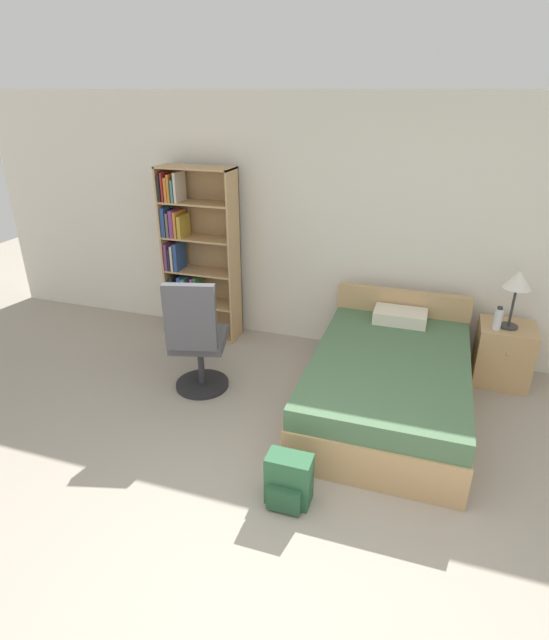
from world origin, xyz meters
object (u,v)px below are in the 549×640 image
object	(u,v)px
bed	(389,381)
office_chair	(197,341)
water_bottle	(498,319)
nightstand	(503,354)
table_lamp	(518,283)
bookshelf	(193,256)
backpack_green	(288,481)

from	to	relation	value
bed	office_chair	xyz separation A→B (m)	(-1.70, -0.30, 0.26)
water_bottle	nightstand	bearing A→B (deg)	42.77
office_chair	table_lamp	xyz separation A→B (m)	(2.67, 1.07, 0.49)
table_lamp	office_chair	bearing A→B (deg)	-158.22
table_lamp	water_bottle	xyz separation A→B (m)	(-0.11, -0.08, -0.33)
bed	table_lamp	bearing A→B (deg)	38.38
bookshelf	nightstand	bearing A→B (deg)	-1.21
bookshelf	nightstand	size ratio (longest dim) A/B	3.18
bed	backpack_green	bearing A→B (deg)	-110.69
bed	table_lamp	world-z (taller)	table_lamp
bed	water_bottle	xyz separation A→B (m)	(0.86, 0.69, 0.42)
bookshelf	table_lamp	xyz separation A→B (m)	(3.27, -0.10, 0.11)
bookshelf	nightstand	distance (m)	3.34
bookshelf	water_bottle	size ratio (longest dim) A/B	8.38
office_chair	backpack_green	world-z (taller)	office_chair
water_bottle	bookshelf	bearing A→B (deg)	176.70
bed	water_bottle	world-z (taller)	water_bottle
bookshelf	backpack_green	world-z (taller)	bookshelf
office_chair	nightstand	bearing A→B (deg)	22.24
bookshelf	water_bottle	bearing A→B (deg)	-3.30
bookshelf	water_bottle	distance (m)	3.17
bookshelf	bed	size ratio (longest dim) A/B	0.93
office_chair	backpack_green	distance (m)	1.63
office_chair	table_lamp	bearing A→B (deg)	21.78
bookshelf	backpack_green	size ratio (longest dim) A/B	5.03
nightstand	table_lamp	size ratio (longest dim) A/B	1.08
table_lamp	backpack_green	size ratio (longest dim) A/B	1.47
bookshelf	office_chair	distance (m)	1.36
office_chair	nightstand	size ratio (longest dim) A/B	1.94
bookshelf	bed	distance (m)	2.54
office_chair	backpack_green	size ratio (longest dim) A/B	3.06
nightstand	backpack_green	distance (m)	2.63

